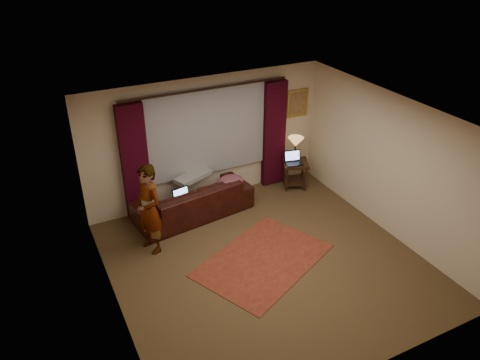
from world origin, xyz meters
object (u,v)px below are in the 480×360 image
laptop_sofa (184,197)px  end_table (295,174)px  tiffany_lamp (295,149)px  laptop_table (294,158)px  sofa (193,194)px  person (149,209)px

laptop_sofa → end_table: laptop_sofa is taller
tiffany_lamp → laptop_table: 0.22m
sofa → laptop_table: bearing=172.6°
laptop_sofa → tiffany_lamp: size_ratio=0.70×
laptop_sofa → person: (-0.81, -0.50, 0.23)m
person → end_table: bearing=84.9°
sofa → end_table: bearing=174.2°
tiffany_lamp → laptop_table: bearing=-126.7°
sofa → laptop_table: size_ratio=5.94×
laptop_table → person: 3.46m
person → laptop_table: bearing=84.1°
laptop_sofa → end_table: 2.68m
laptop_sofa → laptop_table: bearing=-6.5°
person → sofa: bearing=105.8°
laptop_sofa → laptop_table: laptop_table is taller
end_table → laptop_table: 0.45m
sofa → laptop_table: 2.33m
laptop_table → tiffany_lamp: bearing=64.8°
laptop_sofa → person: bearing=-159.5°
laptop_sofa → tiffany_lamp: 2.71m
end_table → laptop_table: size_ratio=1.55×
laptop_table → sofa: bearing=-168.3°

